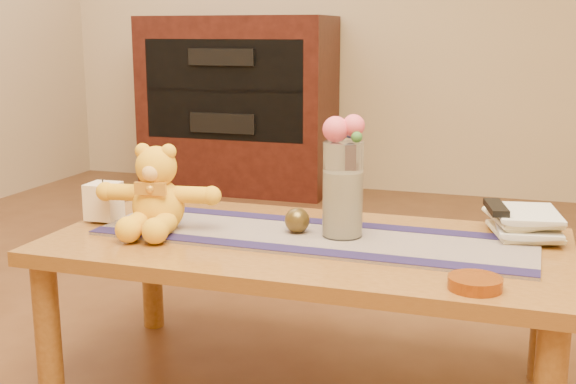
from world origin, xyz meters
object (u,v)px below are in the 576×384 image
(teddy_bear, at_px, (158,189))
(bronze_ball, at_px, (297,220))
(glass_vase, at_px, (343,190))
(book_bottom, at_px, (494,233))
(pillar_candle, at_px, (104,201))
(tv_remote, at_px, (496,207))
(amber_dish, at_px, (475,283))

(teddy_bear, height_order, bronze_ball, teddy_bear)
(glass_vase, distance_m, bronze_ball, 0.16)
(teddy_bear, relative_size, book_bottom, 1.52)
(glass_vase, xyz_separation_m, bronze_ball, (-0.13, -0.01, -0.09))
(pillar_candle, height_order, bronze_ball, pillar_candle)
(book_bottom, height_order, tv_remote, tv_remote)
(glass_vase, relative_size, amber_dish, 2.16)
(book_bottom, bearing_deg, teddy_bear, 179.22)
(book_bottom, relative_size, tv_remote, 1.39)
(bronze_ball, distance_m, book_bottom, 0.55)
(teddy_bear, bearing_deg, glass_vase, 1.22)
(tv_remote, bearing_deg, glass_vase, -172.43)
(glass_vase, xyz_separation_m, book_bottom, (0.39, 0.15, -0.13))
(teddy_bear, xyz_separation_m, bronze_ball, (0.39, 0.08, -0.08))
(tv_remote, bearing_deg, bronze_ball, -176.54)
(pillar_candle, distance_m, glass_vase, 0.73)
(glass_vase, height_order, amber_dish, glass_vase)
(tv_remote, bearing_deg, book_bottom, 90.00)
(teddy_bear, xyz_separation_m, amber_dish, (0.89, -0.21, -0.11))
(teddy_bear, relative_size, glass_vase, 1.31)
(glass_vase, xyz_separation_m, tv_remote, (0.40, 0.14, -0.05))
(glass_vase, height_order, bronze_ball, glass_vase)
(pillar_candle, relative_size, amber_dish, 0.89)
(bronze_ball, height_order, book_bottom, bronze_ball)
(glass_vase, relative_size, book_bottom, 1.17)
(bronze_ball, distance_m, amber_dish, 0.58)
(teddy_bear, bearing_deg, bronze_ball, 3.47)
(bronze_ball, xyz_separation_m, tv_remote, (0.52, 0.15, 0.04))
(pillar_candle, distance_m, tv_remote, 1.14)
(bronze_ball, relative_size, amber_dish, 0.58)
(book_bottom, bearing_deg, glass_vase, -174.10)
(teddy_bear, distance_m, tv_remote, 0.94)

